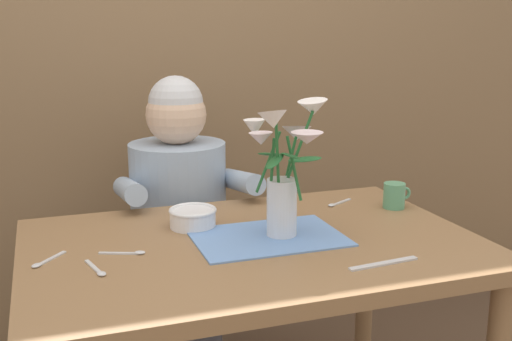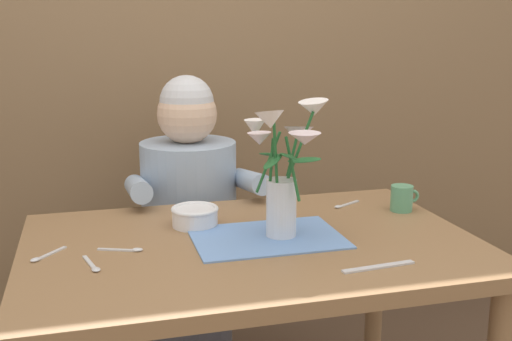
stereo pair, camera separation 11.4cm
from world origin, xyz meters
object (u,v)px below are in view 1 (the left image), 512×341
object	(u,v)px
flower_vase	(285,164)
ceramic_bowl	(193,217)
tea_cup	(395,195)
dinner_knife	(384,263)
seated_person	(180,235)

from	to	relation	value
flower_vase	ceramic_bowl	distance (m)	0.32
flower_vase	tea_cup	size ratio (longest dim) A/B	4.00
ceramic_bowl	dinner_knife	distance (m)	0.57
flower_vase	seated_person	bearing A→B (deg)	104.81
tea_cup	seated_person	bearing A→B (deg)	141.41
dinner_knife	tea_cup	size ratio (longest dim) A/B	2.04
ceramic_bowl	dinner_knife	bearing A→B (deg)	-49.55
ceramic_bowl	tea_cup	bearing A→B (deg)	-1.83
dinner_knife	seated_person	bearing A→B (deg)	104.45
seated_person	dinner_knife	bearing A→B (deg)	-72.68
ceramic_bowl	dinner_knife	xyz separation A→B (m)	(0.37, -0.43, -0.03)
seated_person	ceramic_bowl	world-z (taller)	seated_person
ceramic_bowl	tea_cup	xyz separation A→B (m)	(0.64, -0.02, 0.01)
flower_vase	tea_cup	distance (m)	0.48
flower_vase	dinner_knife	xyz separation A→B (m)	(0.15, -0.27, -0.20)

